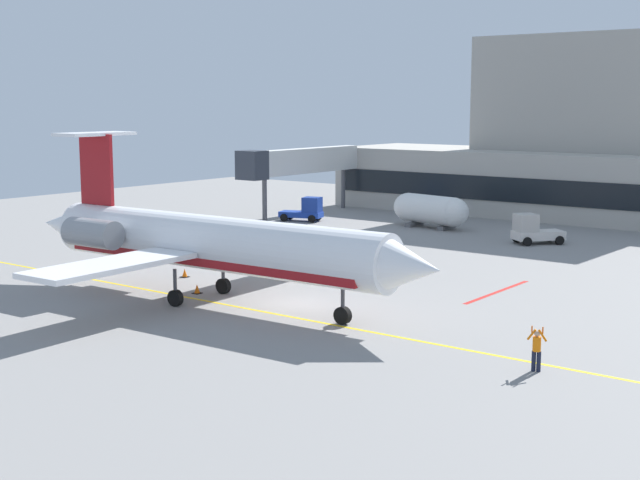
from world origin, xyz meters
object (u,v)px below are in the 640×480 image
regional_jet (207,243)px  fuel_tank (430,210)px  belt_loader (306,210)px  pushback_tractor (533,230)px  marshaller (537,349)px

regional_jet → fuel_tank: size_ratio=3.63×
belt_loader → pushback_tractor: bearing=0.7°
regional_jet → pushback_tractor: regional_jet is taller
regional_jet → fuel_tank: regional_jet is taller
belt_loader → fuel_tank: (11.38, 3.24, 0.58)m
regional_jet → fuel_tank: (-5.06, 32.81, -1.69)m
pushback_tractor → marshaller: size_ratio=2.17×
regional_jet → marshaller: bearing=-3.3°
regional_jet → belt_loader: 33.91m
marshaller → fuel_tank: bearing=126.3°
regional_jet → pushback_tractor: bearing=78.8°
marshaller → regional_jet: bearing=176.7°
regional_jet → belt_loader: bearing=119.1°
pushback_tractor → regional_jet: bearing=-101.2°
fuel_tank → belt_loader: bearing=-164.1°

